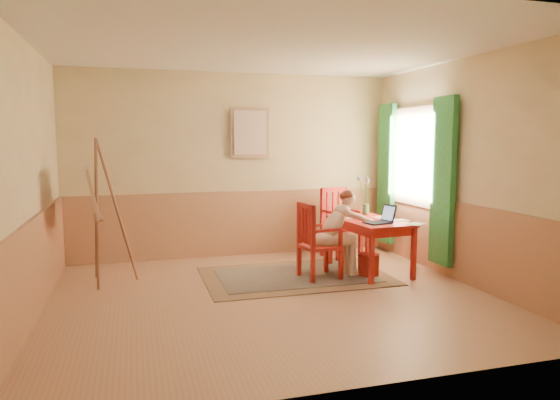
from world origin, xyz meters
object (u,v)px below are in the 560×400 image
object	(u,v)px
chair_back	(339,223)
easel	(95,198)
figure	(338,229)
chair_left	(316,241)
laptop	(381,219)
table	(370,226)

from	to	relation	value
chair_back	easel	world-z (taller)	easel
chair_back	figure	world-z (taller)	figure
figure	chair_back	bearing A→B (deg)	66.46
chair_left	figure	size ratio (longest dim) A/B	0.87
laptop	table	bearing A→B (deg)	93.11
chair_left	laptop	size ratio (longest dim) A/B	2.30
table	chair_back	distance (m)	1.00
chair_back	easel	size ratio (longest dim) A/B	0.58
chair_left	figure	world-z (taller)	figure
table	chair_left	xyz separation A→B (m)	(-0.82, -0.13, -0.14)
table	chair_back	xyz separation A→B (m)	(-0.03, 0.99, -0.10)
table	easel	xyz separation A→B (m)	(-3.51, 0.43, 0.45)
figure	table	bearing A→B (deg)	10.01
table	chair_back	size ratio (longest dim) A/B	1.20
table	figure	size ratio (longest dim) A/B	1.11
figure	laptop	bearing A→B (deg)	-21.76
chair_left	figure	xyz separation A→B (m)	(0.32, 0.05, 0.13)
chair_back	chair_left	bearing A→B (deg)	-125.08
table	chair_back	bearing A→B (deg)	91.58
chair_left	chair_back	bearing A→B (deg)	54.92
chair_back	laptop	world-z (taller)	chair_back
table	easel	distance (m)	3.56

